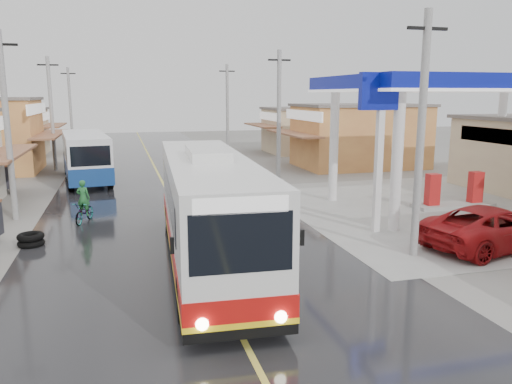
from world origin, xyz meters
TOP-DOWN VIEW (x-y plane):
  - ground at (0.00, 0.00)m, footprint 120.00×120.00m
  - road at (0.00, 15.00)m, footprint 12.00×90.00m
  - centre_line at (0.00, 15.00)m, footprint 0.15×90.00m
  - shopfronts_right at (15.00, 12.00)m, footprint 11.00×44.00m
  - utility_poles_left at (-7.00, 16.00)m, footprint 1.60×50.00m
  - utility_poles_right at (7.00, 15.00)m, footprint 1.60×36.00m
  - coach_bus at (0.18, 1.15)m, footprint 3.32×12.05m
  - second_bus at (-4.54, 18.42)m, footprint 3.49×9.20m
  - jeepney at (10.17, 0.04)m, footprint 5.85×3.59m
  - cyclist at (-4.04, 7.60)m, footprint 1.14×1.84m
  - tyre_stack at (-5.71, 4.60)m, footprint 0.94×0.94m

SIDE VIEW (x-z plane):
  - ground at x=0.00m, z-range 0.00..0.00m
  - shopfronts_right at x=15.00m, z-range -2.40..2.40m
  - utility_poles_left at x=-7.00m, z-range -4.00..4.00m
  - utility_poles_right at x=7.00m, z-range -4.00..4.00m
  - road at x=0.00m, z-range 0.00..0.02m
  - centre_line at x=0.00m, z-range 0.02..0.03m
  - tyre_stack at x=-5.71m, z-range 0.00..0.48m
  - cyclist at x=-4.04m, z-range -0.32..1.56m
  - jeepney at x=10.17m, z-range 0.00..1.51m
  - second_bus at x=-4.54m, z-range 0.12..3.09m
  - coach_bus at x=0.18m, z-range -0.07..3.66m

